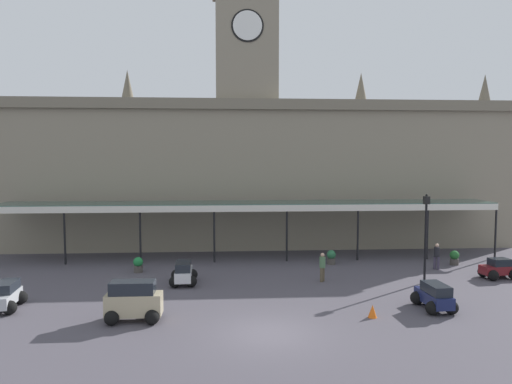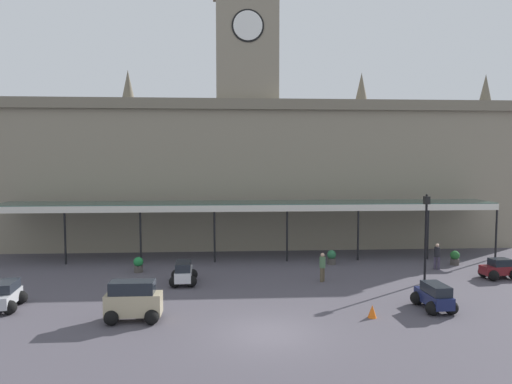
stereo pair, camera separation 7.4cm
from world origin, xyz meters
name	(u,v)px [view 2 (the right image)]	position (x,y,z in m)	size (l,w,h in m)	color
ground_plane	(268,333)	(0.00, 0.00, 0.00)	(140.00, 140.00, 0.00)	#4B464F
station_building	(247,164)	(0.00, 19.85, 6.62)	(42.25, 6.43, 21.50)	gray
entrance_canopy	(250,205)	(0.00, 14.40, 3.82)	(35.01, 3.26, 3.98)	#38564C
car_navy_estate	(434,298)	(8.03, 2.45, 0.56)	(1.61, 2.29, 1.27)	#19214C
car_silver_estate	(5,297)	(-12.05, 3.80, 0.56)	(1.70, 2.33, 1.27)	#B2B5BA
car_white_estate	(184,274)	(-4.10, 7.74, 0.56)	(1.60, 2.28, 1.27)	silver
car_maroon_sedan	(499,270)	(14.39, 7.72, 0.50)	(2.12, 1.65, 1.19)	maroon
car_beige_van	(133,303)	(-5.71, 1.81, 0.81)	(2.40, 1.60, 1.77)	tan
pedestrian_near_entrance	(322,266)	(3.84, 7.71, 0.91)	(0.34, 0.34, 1.67)	brown
pedestrian_crossing_forecourt	(437,255)	(11.75, 10.15, 0.91)	(0.34, 0.34, 1.67)	#3F384C
victorian_lamppost	(426,228)	(9.59, 7.03, 3.15)	(0.30, 0.30, 5.09)	black
traffic_cone	(372,311)	(4.81, 1.57, 0.29)	(0.40, 0.40, 0.57)	orange
planter_near_kerb	(331,257)	(5.35, 11.99, 0.49)	(0.60, 0.60, 0.96)	#47423D
planter_forecourt_centre	(455,258)	(13.51, 11.28, 0.49)	(0.60, 0.60, 0.96)	#47423D
planter_by_canopy	(138,264)	(-7.16, 10.60, 0.49)	(0.60, 0.60, 0.96)	#47423D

